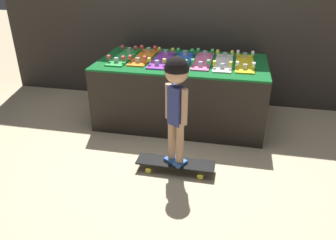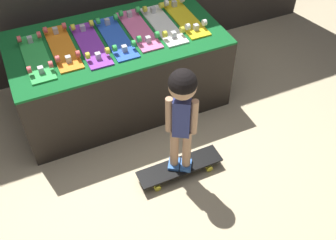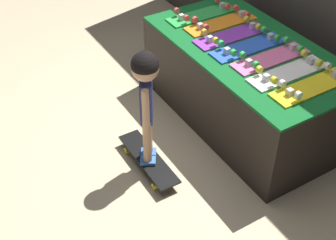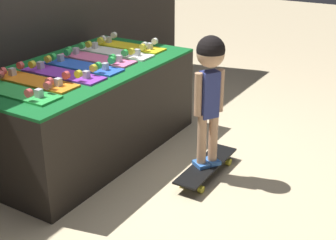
% 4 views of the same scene
% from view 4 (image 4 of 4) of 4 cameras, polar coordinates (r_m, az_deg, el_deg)
% --- Properties ---
extents(ground_plane, '(16.00, 16.00, 0.00)m').
position_cam_4_polar(ground_plane, '(3.52, -2.53, -5.81)').
color(ground_plane, beige).
extents(display_rack, '(1.79, 0.96, 0.69)m').
position_cam_4_polar(display_rack, '(3.70, -10.24, 1.27)').
color(display_rack, black).
rests_on(display_rack, ground_plane).
extents(skateboard_green_on_rack, '(0.19, 0.65, 0.09)m').
position_cam_4_polar(skateboard_green_on_rack, '(3.13, -18.19, 3.46)').
color(skateboard_green_on_rack, green).
rests_on(skateboard_green_on_rack, display_rack).
extents(skateboard_orange_on_rack, '(0.19, 0.65, 0.09)m').
position_cam_4_polar(skateboard_orange_on_rack, '(3.30, -15.93, 4.74)').
color(skateboard_orange_on_rack, orange).
rests_on(skateboard_orange_on_rack, display_rack).
extents(skateboard_purple_on_rack, '(0.19, 0.65, 0.09)m').
position_cam_4_polar(skateboard_purple_on_rack, '(3.41, -12.69, 5.66)').
color(skateboard_purple_on_rack, purple).
rests_on(skateboard_purple_on_rack, display_rack).
extents(skateboard_blue_on_rack, '(0.19, 0.65, 0.09)m').
position_cam_4_polar(skateboard_blue_on_rack, '(3.56, -10.40, 6.64)').
color(skateboard_blue_on_rack, blue).
rests_on(skateboard_blue_on_rack, display_rack).
extents(skateboard_pink_on_rack, '(0.19, 0.65, 0.09)m').
position_cam_4_polar(skateboard_pink_on_rack, '(3.75, -8.67, 7.58)').
color(skateboard_pink_on_rack, pink).
rests_on(skateboard_pink_on_rack, display_rack).
extents(skateboard_white_on_rack, '(0.19, 0.65, 0.09)m').
position_cam_4_polar(skateboard_white_on_rack, '(3.90, -6.42, 8.32)').
color(skateboard_white_on_rack, white).
rests_on(skateboard_white_on_rack, display_rack).
extents(skateboard_yellow_on_rack, '(0.19, 0.65, 0.09)m').
position_cam_4_polar(skateboard_yellow_on_rack, '(4.08, -4.81, 9.07)').
color(skateboard_yellow_on_rack, yellow).
rests_on(skateboard_yellow_on_rack, display_rack).
extents(skateboard_on_floor, '(0.68, 0.18, 0.09)m').
position_cam_4_polar(skateboard_on_floor, '(3.39, 4.71, -5.67)').
color(skateboard_on_floor, black).
rests_on(skateboard_on_floor, ground_plane).
extents(child, '(0.21, 0.19, 0.94)m').
position_cam_4_polar(child, '(3.12, 5.11, 5.19)').
color(child, '#3870C6').
rests_on(child, skateboard_on_floor).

